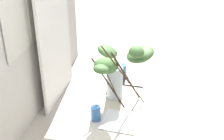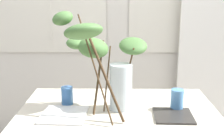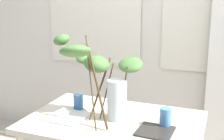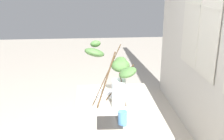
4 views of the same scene
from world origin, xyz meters
name	(u,v)px [view 1 (image 1 of 4)]	position (x,y,z in m)	size (l,w,h in m)	color
dining_table	(116,105)	(0.00, 0.00, 0.65)	(1.23, 0.81, 0.73)	beige
vase_with_branches	(116,69)	(-0.08, -0.01, 1.05)	(0.58, 0.57, 0.63)	silver
drinking_glass_blue_left	(96,113)	(-0.33, 0.10, 0.79)	(0.08, 0.08, 0.12)	#386BAD
drinking_glass_blue_right	(122,71)	(0.36, 0.01, 0.80)	(0.08, 0.08, 0.13)	#4C84BC
plate_square_left	(120,121)	(-0.32, -0.09, 0.74)	(0.26, 0.26, 0.01)	white
plate_square_right	(133,80)	(0.32, -0.09, 0.74)	(0.23, 0.23, 0.01)	#2D2B28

